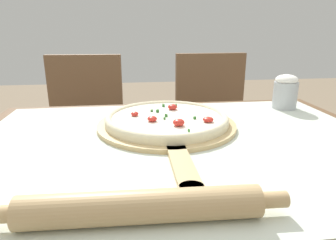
% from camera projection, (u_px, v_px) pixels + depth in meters
% --- Properties ---
extents(dining_table, '(1.14, 0.85, 0.74)m').
position_uv_depth(dining_table, '(180.00, 185.00, 0.80)').
color(dining_table, brown).
rests_on(dining_table, ground_plane).
extents(towel_cloth, '(1.06, 0.77, 0.00)m').
position_uv_depth(towel_cloth, '(181.00, 143.00, 0.77)').
color(towel_cloth, silver).
rests_on(towel_cloth, dining_table).
extents(pizza_peel, '(0.40, 0.60, 0.01)m').
position_uv_depth(pizza_peel, '(168.00, 127.00, 0.86)').
color(pizza_peel, tan).
rests_on(pizza_peel, towel_cloth).
extents(pizza, '(0.36, 0.36, 0.04)m').
position_uv_depth(pizza, '(167.00, 119.00, 0.87)').
color(pizza, beige).
rests_on(pizza, pizza_peel).
extents(rolling_pin, '(0.45, 0.06, 0.05)m').
position_uv_depth(rolling_pin, '(141.00, 207.00, 0.45)').
color(rolling_pin, tan).
rests_on(rolling_pin, towel_cloth).
extents(chair_left, '(0.42, 0.42, 0.89)m').
position_uv_depth(chair_left, '(85.00, 130.00, 1.54)').
color(chair_left, brown).
rests_on(chair_left, ground_plane).
extents(chair_right, '(0.40, 0.40, 0.89)m').
position_uv_depth(chair_right, '(213.00, 125.00, 1.62)').
color(chair_right, brown).
rests_on(chair_right, ground_plane).
extents(flour_cup, '(0.08, 0.08, 0.12)m').
position_uv_depth(flour_cup, '(285.00, 91.00, 1.07)').
color(flour_cup, '#B2B7BC').
rests_on(flour_cup, towel_cloth).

